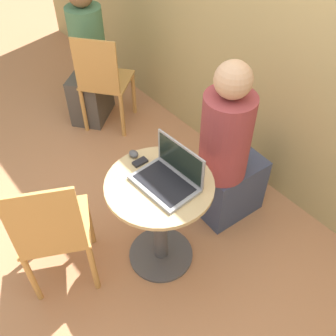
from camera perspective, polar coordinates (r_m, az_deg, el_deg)
ground_plane at (r=2.74m, az=-1.03°, el=-12.46°), size 12.00×12.00×0.00m
back_wall at (r=2.54m, az=19.67°, el=18.92°), size 7.00×0.05×2.60m
round_table at (r=2.37m, az=-1.17°, el=-6.36°), size 0.62×0.62×0.71m
laptop at (r=2.15m, az=0.19°, el=-1.20°), size 0.37×0.26×0.23m
cell_phone at (r=2.30m, az=-4.07°, el=0.87°), size 0.05×0.09×0.02m
computer_mouse at (r=2.34m, az=-5.01°, el=2.06°), size 0.07×0.05×0.03m
chair_empty at (r=2.33m, az=-16.23°, el=-8.97°), size 0.54×0.54×0.95m
person_seated at (r=2.60m, az=8.75°, el=1.31°), size 0.33×0.50×1.26m
chair_background at (r=3.48m, az=-9.32°, el=12.23°), size 0.56×0.56×0.91m
person_background at (r=3.66m, az=-11.45°, el=14.55°), size 0.48×0.51×1.21m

